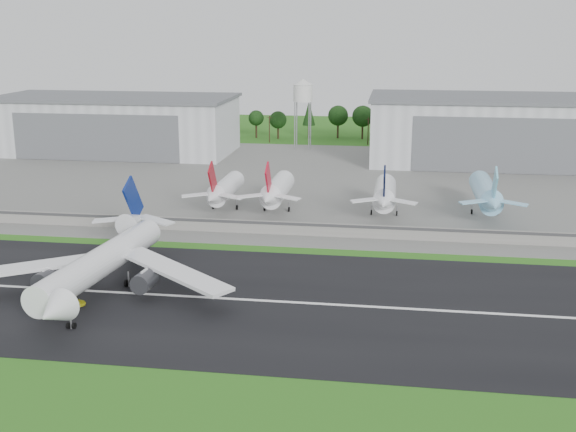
% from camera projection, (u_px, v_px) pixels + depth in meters
% --- Properties ---
extents(ground, '(600.00, 600.00, 0.00)m').
position_uv_depth(ground, '(197.00, 318.00, 129.82)').
color(ground, '#1D5514').
rests_on(ground, ground).
extents(runway, '(320.00, 60.00, 0.10)m').
position_uv_depth(runway, '(211.00, 298.00, 139.37)').
color(runway, black).
rests_on(runway, ground).
extents(runway_centerline, '(220.00, 1.00, 0.02)m').
position_uv_depth(runway_centerline, '(211.00, 298.00, 139.35)').
color(runway_centerline, white).
rests_on(runway_centerline, runway).
extents(apron, '(320.00, 150.00, 0.10)m').
position_uv_depth(apron, '(292.00, 181.00, 244.49)').
color(apron, slate).
rests_on(apron, ground).
extents(blast_fence, '(240.00, 0.61, 3.50)m').
position_uv_depth(blast_fence, '(255.00, 227.00, 181.91)').
color(blast_fence, gray).
rests_on(blast_fence, ground).
extents(hangar_west, '(97.00, 44.00, 23.20)m').
position_uv_depth(hangar_west, '(116.00, 124.00, 296.01)').
color(hangar_west, silver).
rests_on(hangar_west, ground).
extents(hangar_east, '(102.00, 47.00, 25.20)m').
position_uv_depth(hangar_east, '(505.00, 130.00, 273.34)').
color(hangar_east, silver).
rests_on(hangar_east, ground).
extents(water_tower, '(8.40, 8.40, 29.40)m').
position_uv_depth(water_tower, '(303.00, 91.00, 301.04)').
color(water_tower, '#99999E').
rests_on(water_tower, ground).
extents(utility_poles, '(230.00, 3.00, 12.00)m').
position_uv_depth(utility_poles, '(318.00, 144.00, 320.95)').
color(utility_poles, black).
rests_on(utility_poles, ground).
extents(treeline, '(320.00, 16.00, 22.00)m').
position_uv_depth(treeline, '(322.00, 138.00, 335.29)').
color(treeline, black).
rests_on(treeline, ground).
extents(main_airliner, '(57.01, 59.27, 18.17)m').
position_uv_depth(main_airliner, '(100.00, 269.00, 140.88)').
color(main_airliner, white).
rests_on(main_airliner, runway).
extents(ground_vehicle, '(4.94, 3.48, 1.25)m').
position_uv_depth(ground_vehicle, '(75.00, 302.00, 135.61)').
color(ground_vehicle, gold).
rests_on(ground_vehicle, runway).
extents(parked_jet_red_a, '(7.36, 31.29, 16.58)m').
position_uv_depth(parked_jet_red_a, '(223.00, 190.00, 203.35)').
color(parked_jet_red_a, white).
rests_on(parked_jet_red_a, ground).
extents(parked_jet_red_b, '(7.36, 31.29, 16.86)m').
position_uv_depth(parked_jet_red_b, '(276.00, 191.00, 201.15)').
color(parked_jet_red_b, white).
rests_on(parked_jet_red_b, ground).
extents(parked_jet_navy, '(7.36, 31.29, 16.80)m').
position_uv_depth(parked_jet_navy, '(385.00, 195.00, 196.80)').
color(parked_jet_navy, white).
rests_on(parked_jet_navy, ground).
extents(parked_jet_skyblue, '(7.36, 37.29, 16.92)m').
position_uv_depth(parked_jet_skyblue, '(487.00, 194.00, 197.58)').
color(parked_jet_skyblue, '#8DCFF4').
rests_on(parked_jet_skyblue, ground).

